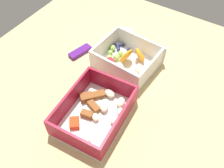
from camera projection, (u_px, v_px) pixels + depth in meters
table_surface at (114, 88)px, 68.36cm from camera, size 80.00×80.00×2.00cm
pasta_container at (95, 112)px, 60.03cm from camera, size 19.19×15.11×5.87cm
fruit_bowl at (126, 60)px, 70.78cm from camera, size 14.30×16.63×5.94cm
candy_bar at (80, 52)px, 74.96cm from camera, size 7.38×4.14×1.20cm
paper_cup_liner at (126, 33)px, 79.98cm from camera, size 4.13×4.13×1.58cm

